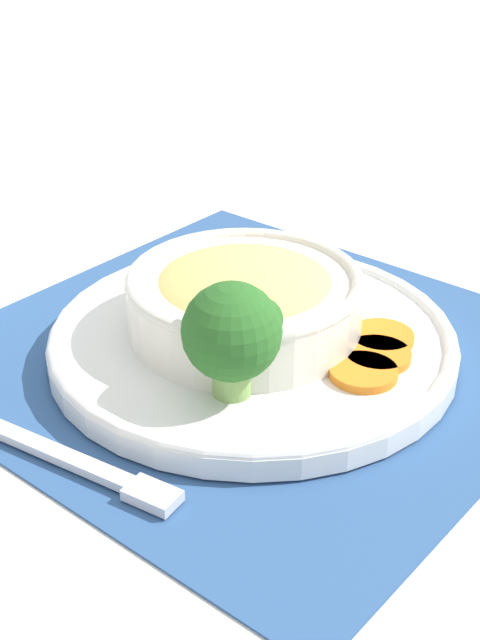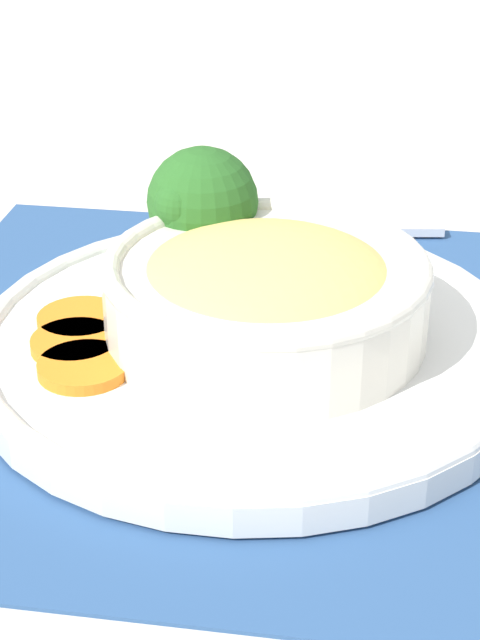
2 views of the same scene
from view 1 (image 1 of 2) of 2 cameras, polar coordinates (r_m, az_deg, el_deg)
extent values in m
plane|color=beige|center=(0.67, 0.80, -2.39)|extent=(4.00, 4.00, 0.00)
cube|color=#2D5184|center=(0.67, 0.80, -2.24)|extent=(0.44, 0.45, 0.00)
cylinder|color=white|center=(0.66, 0.81, -1.51)|extent=(0.30, 0.30, 0.02)
torus|color=white|center=(0.66, 0.81, -0.91)|extent=(0.30, 0.30, 0.01)
cylinder|color=silver|center=(0.65, 0.52, 1.04)|extent=(0.17, 0.17, 0.04)
torus|color=silver|center=(0.65, 0.53, 2.68)|extent=(0.17, 0.17, 0.01)
ellipsoid|color=#EAC66B|center=(0.65, 0.52, 1.85)|extent=(0.14, 0.14, 0.05)
cylinder|color=#84AD5B|center=(0.59, -0.52, -3.77)|extent=(0.03, 0.03, 0.02)
sphere|color=#286023|center=(0.57, -0.54, -0.74)|extent=(0.07, 0.07, 0.07)
sphere|color=#286023|center=(0.57, 1.33, 0.02)|extent=(0.03, 0.03, 0.03)
sphere|color=#286023|center=(0.56, -2.21, -0.80)|extent=(0.03, 0.03, 0.03)
cylinder|color=orange|center=(0.61, 7.90, -3.33)|extent=(0.05, 0.05, 0.01)
cylinder|color=orange|center=(0.63, 8.79, -2.23)|extent=(0.05, 0.05, 0.01)
cylinder|color=orange|center=(0.66, 9.03, -1.10)|extent=(0.05, 0.05, 0.01)
cube|color=silver|center=(0.57, -11.86, -8.33)|extent=(0.06, 0.18, 0.01)
cube|color=silver|center=(0.53, -5.63, -11.11)|extent=(0.03, 0.04, 0.01)
camera|label=2|loc=(1.04, 17.12, 25.47)|focal=60.00mm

